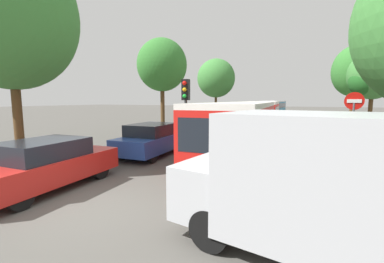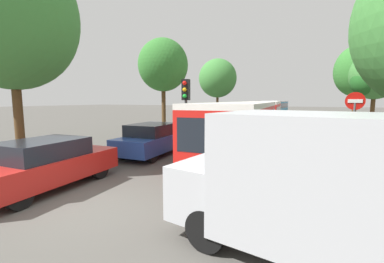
{
  "view_description": "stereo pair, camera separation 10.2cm",
  "coord_description": "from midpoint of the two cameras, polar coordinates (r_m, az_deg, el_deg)",
  "views": [
    {
      "loc": [
        4.82,
        -4.19,
        2.51
      ],
      "look_at": [
        0.2,
        5.41,
        1.2
      ],
      "focal_mm": 24.0,
      "sensor_mm": 36.0,
      "label": 1
    },
    {
      "loc": [
        4.91,
        -4.14,
        2.51
      ],
      "look_at": [
        0.2,
        5.41,
        1.2
      ],
      "focal_mm": 24.0,
      "sensor_mm": 36.0,
      "label": 2
    }
  ],
  "objects": [
    {
      "name": "articulated_bus",
      "position": [
        15.26,
        13.32,
        2.6
      ],
      "size": [
        3.77,
        16.29,
        2.4
      ],
      "rotation": [
        0.0,
        0.0,
        -1.49
      ],
      "color": "red",
      "rests_on": "ground"
    },
    {
      "name": "ground_plane",
      "position": [
        6.88,
        -22.28,
        -14.95
      ],
      "size": [
        200.0,
        200.0,
        0.0
      ],
      "primitive_type": "plane",
      "color": "#4F4C47"
    },
    {
      "name": "traffic_light",
      "position": [
        11.23,
        -1.13,
        6.96
      ],
      "size": [
        0.34,
        0.37,
        3.4
      ],
      "rotation": [
        0.0,
        0.0,
        -1.49
      ],
      "color": "#56595E",
      "rests_on": "ground"
    },
    {
      "name": "queued_car_black",
      "position": [
        28.23,
        12.97,
        3.18
      ],
      "size": [
        1.92,
        4.08,
        1.38
      ],
      "rotation": [
        0.0,
        0.0,
        1.63
      ],
      "color": "black",
      "rests_on": "ground"
    },
    {
      "name": "queued_car_red",
      "position": [
        8.4,
        -29.4,
        -6.28
      ],
      "size": [
        1.95,
        4.14,
        1.41
      ],
      "rotation": [
        0.0,
        0.0,
        1.63
      ],
      "color": "#B21E19",
      "rests_on": "ground"
    },
    {
      "name": "tree_left_near",
      "position": [
        11.38,
        -35.54,
        19.64
      ],
      "size": [
        4.45,
        4.45,
        7.89
      ],
      "color": "#51381E",
      "rests_on": "ground"
    },
    {
      "name": "queued_car_blue",
      "position": [
        11.85,
        -8.39,
        -1.69
      ],
      "size": [
        2.0,
        4.26,
        1.45
      ],
      "rotation": [
        0.0,
        0.0,
        1.63
      ],
      "color": "#284799",
      "rests_on": "ground"
    },
    {
      "name": "queued_car_graphite",
      "position": [
        22.5,
        9.05,
        2.52
      ],
      "size": [
        2.12,
        4.5,
        1.53
      ],
      "rotation": [
        0.0,
        0.0,
        1.63
      ],
      "color": "#47474C",
      "rests_on": "ground"
    },
    {
      "name": "tree_left_mid",
      "position": [
        18.63,
        -6.16,
        14.18
      ],
      "size": [
        3.5,
        3.5,
        6.79
      ],
      "color": "#51381E",
      "rests_on": "ground"
    },
    {
      "name": "tree_left_far",
      "position": [
        28.0,
        5.87,
        11.48
      ],
      "size": [
        4.01,
        4.01,
        6.86
      ],
      "color": "#51381E",
      "rests_on": "ground"
    },
    {
      "name": "queued_car_tan",
      "position": [
        16.96,
        2.39,
        0.88
      ],
      "size": [
        1.91,
        4.05,
        1.38
      ],
      "rotation": [
        0.0,
        0.0,
        1.63
      ],
      "color": "tan",
      "rests_on": "ground"
    },
    {
      "name": "no_entry_sign",
      "position": [
        12.05,
        32.52,
        2.9
      ],
      "size": [
        0.7,
        0.08,
        2.82
      ],
      "rotation": [
        0.0,
        0.0,
        -1.57
      ],
      "color": "#56595E",
      "rests_on": "ground"
    },
    {
      "name": "queued_car_navy",
      "position": [
        34.12,
        15.29,
        3.73
      ],
      "size": [
        1.89,
        4.01,
        1.36
      ],
      "rotation": [
        0.0,
        0.0,
        1.63
      ],
      "color": "navy",
      "rests_on": "ground"
    },
    {
      "name": "tree_right_far",
      "position": [
        31.02,
        32.86,
        10.96
      ],
      "size": [
        4.23,
        4.23,
        7.91
      ],
      "color": "#51381E",
      "rests_on": "ground"
    },
    {
      "name": "tree_right_mid",
      "position": [
        21.9,
        35.5,
        10.02
      ],
      "size": [
        3.22,
        3.22,
        5.94
      ],
      "color": "#51381E",
      "rests_on": "ground"
    },
    {
      "name": "city_bus_rear",
      "position": [
        46.2,
        18.14,
        5.28
      ],
      "size": [
        2.84,
        11.13,
        2.38
      ],
      "rotation": [
        0.0,
        0.0,
        1.54
      ],
      "color": "teal",
      "rests_on": "ground"
    },
    {
      "name": "white_van",
      "position": [
        4.53,
        31.06,
        -10.3
      ],
      "size": [
        5.22,
        2.63,
        2.31
      ],
      "rotation": [
        0.0,
        0.0,
        3.0
      ],
      "color": "#B7BABF",
      "rests_on": "ground"
    }
  ]
}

